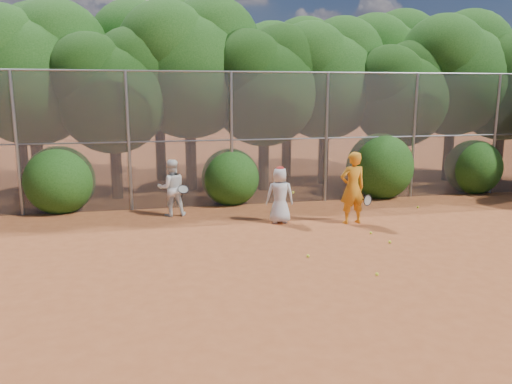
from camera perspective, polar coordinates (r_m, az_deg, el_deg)
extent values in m
plane|color=brown|center=(10.03, 8.71, -8.72)|extent=(80.00, 80.00, 0.00)
cylinder|color=gray|center=(15.28, -25.70, 4.92)|extent=(0.09, 0.09, 4.00)
cylinder|color=gray|center=(14.86, -14.35, 5.54)|extent=(0.09, 0.09, 4.00)
cylinder|color=gray|center=(15.05, -2.81, 5.95)|extent=(0.09, 0.09, 4.00)
cylinder|color=gray|center=(15.81, 8.04, 6.12)|extent=(0.09, 0.09, 4.00)
cylinder|color=gray|center=(17.07, 17.59, 6.09)|extent=(0.09, 0.09, 4.00)
cylinder|color=gray|center=(18.74, 25.64, 5.93)|extent=(0.09, 0.09, 4.00)
cylinder|color=gray|center=(15.19, 0.94, 13.57)|extent=(20.00, 0.05, 0.05)
cylinder|color=gray|center=(15.24, 0.92, 6.03)|extent=(20.00, 0.04, 0.04)
cube|color=slate|center=(15.24, 0.92, 6.03)|extent=(20.00, 0.02, 4.00)
cylinder|color=black|center=(17.78, -23.67, 3.45)|extent=(0.38, 0.38, 2.52)
sphere|color=#194411|center=(17.65, -24.32, 11.41)|extent=(4.03, 4.03, 4.03)
sphere|color=#194411|center=(17.95, -21.72, 14.82)|extent=(3.23, 3.23, 3.23)
sphere|color=#194411|center=(17.55, -27.06, 13.83)|extent=(3.02, 3.02, 3.02)
cylinder|color=black|center=(16.78, -15.69, 2.96)|extent=(0.36, 0.36, 2.17)
sphere|color=black|center=(16.62, -16.09, 10.23)|extent=(3.47, 3.47, 3.47)
sphere|color=black|center=(16.95, -13.78, 13.30)|extent=(2.78, 2.78, 2.78)
sphere|color=black|center=(16.42, -18.46, 12.51)|extent=(2.60, 2.60, 2.60)
cylinder|color=black|center=(17.77, -7.46, 4.54)|extent=(0.39, 0.39, 2.66)
sphere|color=#194411|center=(17.65, -7.68, 12.97)|extent=(4.26, 4.26, 4.26)
sphere|color=#194411|center=(18.22, -5.11, 16.32)|extent=(3.40, 3.40, 3.40)
sphere|color=#194411|center=(17.33, -10.22, 15.74)|extent=(3.19, 3.19, 3.19)
cylinder|color=black|center=(17.58, 0.88, 3.93)|extent=(0.37, 0.37, 2.27)
sphere|color=black|center=(17.43, 0.91, 11.21)|extent=(3.64, 3.64, 3.64)
sphere|color=black|center=(17.98, 2.98, 14.11)|extent=(2.91, 2.91, 2.91)
sphere|color=black|center=(17.04, -1.02, 13.66)|extent=(2.73, 2.73, 2.73)
cylinder|color=black|center=(19.04, 7.71, 4.67)|extent=(0.38, 0.38, 2.45)
sphere|color=#194411|center=(18.91, 7.91, 11.91)|extent=(3.92, 3.92, 3.92)
sphere|color=#194411|center=(19.59, 9.82, 14.70)|extent=(3.14, 3.14, 3.14)
sphere|color=#194411|center=(18.43, 6.23, 14.40)|extent=(2.94, 2.94, 2.94)
cylinder|color=black|center=(19.16, 15.79, 3.85)|extent=(0.36, 0.36, 2.10)
sphere|color=black|center=(19.01, 16.13, 10.01)|extent=(3.36, 3.36, 3.36)
sphere|color=black|center=(19.63, 17.57, 12.42)|extent=(2.69, 2.69, 2.69)
sphere|color=black|center=(18.52, 14.98, 12.13)|extent=(2.52, 2.52, 2.52)
cylinder|color=black|center=(20.91, 21.15, 4.80)|extent=(0.39, 0.39, 2.59)
sphere|color=#194411|center=(20.80, 21.66, 11.75)|extent=(4.14, 4.14, 4.14)
sphere|color=#194411|center=(21.65, 23.14, 14.35)|extent=(3.32, 3.32, 3.32)
sphere|color=#194411|center=(20.18, 20.57, 14.22)|extent=(3.11, 3.11, 3.11)
cylinder|color=black|center=(21.84, 25.97, 4.30)|extent=(0.37, 0.37, 2.31)
sphere|color=black|center=(21.73, 26.49, 10.22)|extent=(3.70, 3.70, 3.70)
sphere|color=black|center=(21.12, 25.74, 12.30)|extent=(2.77, 2.77, 2.77)
cylinder|color=black|center=(20.22, -25.20, 4.33)|extent=(0.39, 0.39, 2.62)
sphere|color=#194411|center=(20.12, -25.83, 11.61)|extent=(4.20, 4.20, 4.20)
sphere|color=#194411|center=(20.41, -23.45, 14.74)|extent=(3.36, 3.36, 3.36)
cylinder|color=black|center=(19.89, -10.88, 5.36)|extent=(0.40, 0.40, 2.80)
sphere|color=#194411|center=(19.80, -11.19, 13.28)|extent=(4.48, 4.48, 4.48)
sphere|color=#194411|center=(20.36, -8.71, 16.47)|extent=(3.58, 3.58, 3.58)
sphere|color=#194411|center=(19.52, -13.66, 15.84)|extent=(3.36, 3.36, 3.36)
cylinder|color=black|center=(20.25, 3.51, 5.25)|extent=(0.38, 0.38, 2.52)
sphere|color=#194411|center=(20.13, 3.59, 12.25)|extent=(4.03, 4.03, 4.03)
sphere|color=#194411|center=(20.79, 5.54, 14.98)|extent=(3.23, 3.23, 3.23)
sphere|color=#194411|center=(19.69, 1.83, 14.64)|extent=(3.02, 3.02, 3.02)
cylinder|color=black|center=(22.41, 14.30, 5.78)|extent=(0.40, 0.40, 2.73)
sphere|color=#194411|center=(22.32, 14.65, 12.63)|extent=(4.37, 4.37, 4.37)
sphere|color=#194411|center=(23.16, 16.29, 15.20)|extent=(3.49, 3.49, 3.49)
sphere|color=#194411|center=(21.74, 13.30, 15.04)|extent=(3.28, 3.28, 3.28)
sphere|color=#194411|center=(15.50, -21.54, 1.59)|extent=(2.00, 2.00, 2.00)
sphere|color=#194411|center=(15.49, -2.95, 2.00)|extent=(1.80, 1.80, 1.80)
sphere|color=#194411|center=(16.97, 13.97, 3.19)|extent=(2.20, 2.20, 2.20)
sphere|color=#194411|center=(18.79, 23.60, 2.88)|extent=(1.90, 1.90, 1.90)
imported|color=orange|center=(13.29, 10.97, 0.47)|extent=(0.73, 0.50, 1.91)
torus|color=black|center=(13.31, 12.64, -0.92)|extent=(0.29, 0.15, 0.30)
cylinder|color=black|center=(13.46, 11.95, -0.78)|extent=(0.14, 0.27, 0.04)
imported|color=silver|center=(13.15, 2.75, -0.37)|extent=(0.78, 0.56, 1.49)
ellipsoid|color=#A61D17|center=(13.03, 2.78, 2.67)|extent=(0.22, 0.22, 0.13)
sphere|color=yellow|center=(13.02, 4.26, -0.04)|extent=(0.07, 0.07, 0.07)
imported|color=white|center=(14.09, -9.63, 0.47)|extent=(0.82, 0.67, 1.59)
torus|color=black|center=(13.81, -8.33, 0.31)|extent=(0.33, 0.27, 0.22)
cylinder|color=black|center=(13.98, -8.41, -0.23)|extent=(0.05, 0.21, 0.23)
sphere|color=yellow|center=(11.93, 15.04, -5.53)|extent=(0.07, 0.07, 0.07)
sphere|color=yellow|center=(12.57, 12.99, -4.56)|extent=(0.07, 0.07, 0.07)
sphere|color=yellow|center=(9.84, 13.66, -9.11)|extent=(0.07, 0.07, 0.07)
sphere|color=yellow|center=(10.63, 5.96, -7.28)|extent=(0.07, 0.07, 0.07)
sphere|color=yellow|center=(15.68, 18.01, -1.66)|extent=(0.07, 0.07, 0.07)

